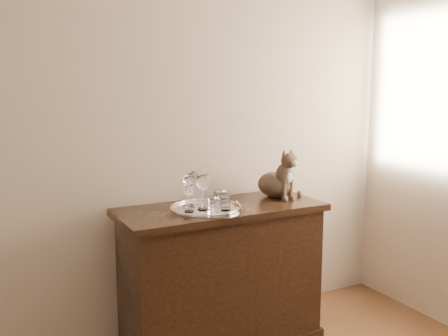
# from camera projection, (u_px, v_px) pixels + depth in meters

# --- Properties ---
(wall_back) EXTENTS (4.00, 0.10, 2.70)m
(wall_back) POSITION_uv_depth(u_px,v_px,m) (100.00, 119.00, 2.79)
(wall_back) COLOR #BDAA8E
(wall_back) RESTS_ON ground
(sideboard) EXTENTS (1.20, 0.50, 0.85)m
(sideboard) POSITION_uv_depth(u_px,v_px,m) (221.00, 276.00, 2.94)
(sideboard) COLOR black
(sideboard) RESTS_ON ground
(tray) EXTENTS (0.40, 0.40, 0.01)m
(tray) POSITION_uv_depth(u_px,v_px,m) (206.00, 209.00, 2.80)
(tray) COLOR white
(tray) RESTS_ON sideboard
(wine_glass_a) EXTENTS (0.07, 0.07, 0.19)m
(wine_glass_a) POSITION_uv_depth(u_px,v_px,m) (188.00, 190.00, 2.82)
(wine_glass_a) COLOR white
(wine_glass_a) RESTS_ON tray
(wine_glass_b) EXTENTS (0.08, 0.08, 0.20)m
(wine_glass_b) POSITION_uv_depth(u_px,v_px,m) (192.00, 188.00, 2.83)
(wine_glass_b) COLOR silver
(wine_glass_b) RESTS_ON tray
(wine_glass_c) EXTENTS (0.06, 0.06, 0.17)m
(wine_glass_c) POSITION_uv_depth(u_px,v_px,m) (189.00, 196.00, 2.71)
(wine_glass_c) COLOR white
(wine_glass_c) RESTS_ON tray
(wine_glass_d) EXTENTS (0.08, 0.08, 0.21)m
(wine_glass_d) POSITION_uv_depth(u_px,v_px,m) (203.00, 191.00, 2.75)
(wine_glass_d) COLOR white
(wine_glass_d) RESTS_ON tray
(tumbler_a) EXTENTS (0.08, 0.08, 0.09)m
(tumbler_a) POSITION_uv_depth(u_px,v_px,m) (223.00, 202.00, 2.74)
(tumbler_a) COLOR silver
(tumbler_a) RESTS_ON tray
(tumbler_b) EXTENTS (0.07, 0.07, 0.08)m
(tumbler_b) POSITION_uv_depth(u_px,v_px,m) (214.00, 205.00, 2.68)
(tumbler_b) COLOR silver
(tumbler_b) RESTS_ON tray
(tumbler_c) EXTENTS (0.08, 0.08, 0.09)m
(tumbler_c) POSITION_uv_depth(u_px,v_px,m) (221.00, 198.00, 2.84)
(tumbler_c) COLOR white
(tumbler_c) RESTS_ON tray
(cat) EXTENTS (0.35, 0.34, 0.31)m
(cat) POSITION_uv_depth(u_px,v_px,m) (275.00, 172.00, 3.09)
(cat) COLOR brown
(cat) RESTS_ON sideboard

